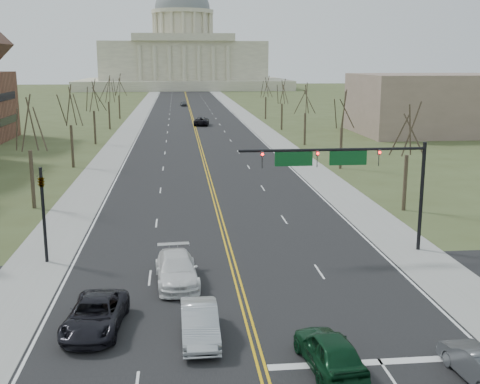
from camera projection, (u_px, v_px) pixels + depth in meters
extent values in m
plane|color=#414A25|center=(259.00, 357.00, 25.52)|extent=(600.00, 600.00, 0.00)
cube|color=black|center=(192.00, 117.00, 132.37)|extent=(20.00, 380.00, 0.01)
cube|color=black|center=(243.00, 301.00, 31.34)|extent=(120.00, 14.00, 0.01)
cube|color=gray|center=(137.00, 118.00, 131.16)|extent=(4.00, 380.00, 0.03)
cube|color=gray|center=(246.00, 117.00, 133.58)|extent=(4.00, 380.00, 0.03)
cube|color=gold|center=(192.00, 117.00, 132.37)|extent=(0.42, 380.00, 0.01)
cube|color=silver|center=(147.00, 118.00, 131.38)|extent=(0.15, 380.00, 0.01)
cube|color=silver|center=(236.00, 117.00, 133.36)|extent=(0.15, 380.00, 0.01)
cube|color=silver|center=(380.00, 362.00, 25.05)|extent=(9.50, 0.50, 0.01)
cube|color=beige|center=(184.00, 84.00, 267.94)|extent=(90.00, 60.00, 4.00)
cube|color=beige|center=(183.00, 61.00, 265.80)|extent=(70.00, 40.00, 16.00)
cube|color=beige|center=(184.00, 37.00, 243.84)|extent=(42.00, 3.00, 3.00)
cylinder|color=beige|center=(183.00, 28.00, 262.79)|extent=(24.00, 24.00, 12.00)
cylinder|color=beige|center=(183.00, 12.00, 261.33)|extent=(27.00, 27.00, 1.60)
ellipsoid|color=slate|center=(182.00, 10.00, 261.16)|extent=(24.00, 24.00, 22.80)
cylinder|color=black|center=(421.00, 197.00, 39.12)|extent=(0.24, 0.24, 7.20)
cylinder|color=black|center=(333.00, 150.00, 37.83)|extent=(12.00, 0.18, 0.18)
imported|color=black|center=(379.00, 158.00, 38.25)|extent=(0.35, 0.40, 1.10)
sphere|color=#FF0C0C|center=(380.00, 152.00, 38.03)|extent=(0.18, 0.18, 0.18)
imported|color=black|center=(317.00, 159.00, 37.84)|extent=(0.35, 0.40, 1.10)
sphere|color=#FF0C0C|center=(318.00, 153.00, 37.62)|extent=(0.18, 0.18, 0.18)
imported|color=black|center=(262.00, 159.00, 37.49)|extent=(0.35, 0.40, 1.10)
sphere|color=#FF0C0C|center=(262.00, 154.00, 37.27)|extent=(0.18, 0.18, 0.18)
cube|color=#0C4C1E|center=(348.00, 158.00, 38.05)|extent=(2.40, 0.12, 0.90)
cube|color=#0C4C1E|center=(294.00, 159.00, 37.69)|extent=(2.40, 0.12, 0.90)
cylinder|color=black|center=(44.00, 215.00, 36.83)|extent=(0.20, 0.20, 6.00)
imported|color=black|center=(41.00, 180.00, 36.35)|extent=(0.32, 0.36, 0.99)
cylinder|color=#362D1F|center=(405.00, 183.00, 49.89)|extent=(0.32, 0.32, 4.68)
cylinder|color=#362D1F|center=(32.00, 179.00, 50.62)|extent=(0.32, 0.32, 4.95)
cylinder|color=#362D1F|center=(341.00, 148.00, 69.32)|extent=(0.32, 0.32, 4.68)
cylinder|color=#362D1F|center=(72.00, 146.00, 70.05)|extent=(0.32, 0.32, 4.95)
cylinder|color=#362D1F|center=(305.00, 129.00, 88.75)|extent=(0.32, 0.32, 4.68)
cylinder|color=#362D1F|center=(95.00, 128.00, 89.48)|extent=(0.32, 0.32, 4.95)
cylinder|color=#362D1F|center=(282.00, 117.00, 108.18)|extent=(0.32, 0.32, 4.68)
cylinder|color=#362D1F|center=(109.00, 116.00, 108.91)|extent=(0.32, 0.32, 4.95)
cylinder|color=#362D1F|center=(266.00, 108.00, 127.61)|extent=(0.32, 0.32, 4.68)
cylinder|color=#362D1F|center=(119.00, 107.00, 128.34)|extent=(0.32, 0.32, 4.95)
cube|color=black|center=(9.00, 120.00, 93.75)|extent=(0.10, 9.80, 1.20)
cube|color=black|center=(7.00, 96.00, 92.96)|extent=(0.10, 9.80, 1.20)
cube|color=#796556|center=(432.00, 104.00, 102.31)|extent=(25.00, 20.00, 10.00)
imported|color=black|center=(329.00, 351.00, 24.33)|extent=(2.42, 4.89, 1.60)
imported|color=#414347|center=(480.00, 364.00, 23.46)|extent=(1.83, 4.33, 1.39)
imported|color=#ACAFB4|center=(200.00, 323.00, 26.94)|extent=(1.70, 4.71, 1.54)
imported|color=black|center=(95.00, 315.00, 27.88)|extent=(2.93, 5.54, 1.48)
imported|color=white|center=(177.00, 269.00, 33.75)|extent=(2.66, 5.73, 1.62)
imported|color=black|center=(201.00, 121.00, 115.80)|extent=(3.25, 6.08, 1.62)
imported|color=#46484D|center=(184.00, 104.00, 164.04)|extent=(1.90, 4.03, 1.33)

